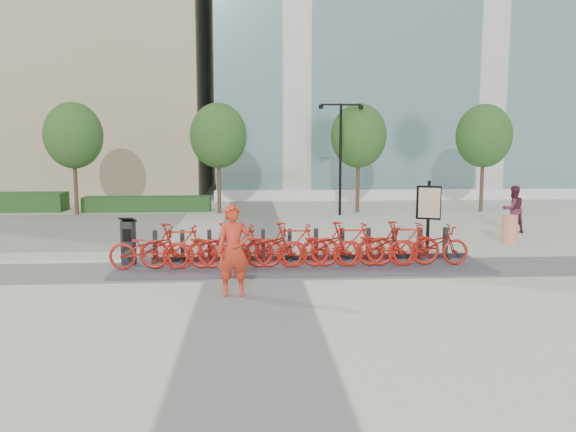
{
  "coord_description": "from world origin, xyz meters",
  "views": [
    {
      "loc": [
        -0.05,
        -14.11,
        3.2
      ],
      "look_at": [
        1.0,
        1.5,
        1.2
      ],
      "focal_mm": 35.0,
      "sensor_mm": 36.0,
      "label": 1
    }
  ],
  "objects": [
    {
      "name": "tree_0",
      "position": [
        -8.0,
        12.0,
        3.59
      ],
      "size": [
        2.6,
        2.6,
        5.1
      ],
      "color": "#452D23",
      "rests_on": "ground"
    },
    {
      "name": "dock_pad",
      "position": [
        1.3,
        0.3,
        0.04
      ],
      "size": [
        9.6,
        2.4,
        0.08
      ],
      "primitive_type": "cube",
      "color": "#46454E",
      "rests_on": "ground"
    },
    {
      "name": "dock_rail_posts",
      "position": [
        1.36,
        0.77,
        0.51
      ],
      "size": [
        8.02,
        0.5,
        0.85
      ],
      "primitive_type": null,
      "color": "black",
      "rests_on": "dock_pad"
    },
    {
      "name": "bike_7",
      "position": [
        2.44,
        -0.05,
        0.66
      ],
      "size": [
        1.93,
        0.55,
        1.16
      ],
      "primitive_type": "imported",
      "rotation": [
        0.0,
        0.0,
        1.57
      ],
      "color": "#A4180E",
      "rests_on": "dock_pad"
    },
    {
      "name": "bike_9",
      "position": [
        3.88,
        -0.05,
        0.66
      ],
      "size": [
        1.93,
        0.55,
        1.16
      ],
      "primitive_type": "imported",
      "rotation": [
        0.0,
        0.0,
        1.57
      ],
      "color": "#A4180E",
      "rests_on": "dock_pad"
    },
    {
      "name": "tree_2",
      "position": [
        5.0,
        12.0,
        3.59
      ],
      "size": [
        2.6,
        2.6,
        5.1
      ],
      "color": "#452D23",
      "rests_on": "ground"
    },
    {
      "name": "tree_3",
      "position": [
        11.0,
        12.0,
        3.59
      ],
      "size": [
        2.6,
        2.6,
        5.1
      ],
      "color": "#452D23",
      "rests_on": "ground"
    },
    {
      "name": "bike_4",
      "position": [
        0.28,
        -0.05,
        0.6
      ],
      "size": [
        1.99,
        0.7,
        1.05
      ],
      "primitive_type": "imported",
      "rotation": [
        0.0,
        0.0,
        1.57
      ],
      "color": "#A4180E",
      "rests_on": "dock_pad"
    },
    {
      "name": "bike_2",
      "position": [
        -1.16,
        -0.05,
        0.6
      ],
      "size": [
        1.99,
        0.7,
        1.05
      ],
      "primitive_type": "imported",
      "rotation": [
        0.0,
        0.0,
        1.57
      ],
      "color": "#A4180E",
      "rests_on": "dock_pad"
    },
    {
      "name": "bike_0",
      "position": [
        -2.6,
        -0.05,
        0.6
      ],
      "size": [
        1.99,
        0.7,
        1.05
      ],
      "primitive_type": "imported",
      "rotation": [
        0.0,
        0.0,
        1.57
      ],
      "color": "#A4180E",
      "rests_on": "dock_pad"
    },
    {
      "name": "bike_3",
      "position": [
        -0.44,
        -0.05,
        0.66
      ],
      "size": [
        1.93,
        0.55,
        1.16
      ],
      "primitive_type": "imported",
      "rotation": [
        0.0,
        0.0,
        1.57
      ],
      "color": "#A4180E",
      "rests_on": "dock_pad"
    },
    {
      "name": "bike_5",
      "position": [
        1.0,
        -0.05,
        0.66
      ],
      "size": [
        1.93,
        0.55,
        1.16
      ],
      "primitive_type": "imported",
      "rotation": [
        0.0,
        0.0,
        1.57
      ],
      "color": "#A4180E",
      "rests_on": "dock_pad"
    },
    {
      "name": "tree_1",
      "position": [
        -1.5,
        12.0,
        3.59
      ],
      "size": [
        2.6,
        2.6,
        5.1
      ],
      "color": "#452D23",
      "rests_on": "ground"
    },
    {
      "name": "worker_red",
      "position": [
        -0.41,
        -2.39,
        0.98
      ],
      "size": [
        0.74,
        0.52,
        1.95
      ],
      "primitive_type": "imported",
      "rotation": [
        0.0,
        0.0,
        0.07
      ],
      "color": "red",
      "rests_on": "ground"
    },
    {
      "name": "bike_1",
      "position": [
        -1.88,
        -0.05,
        0.66
      ],
      "size": [
        1.93,
        0.55,
        1.16
      ],
      "primitive_type": "imported",
      "rotation": [
        0.0,
        0.0,
        1.57
      ],
      "color": "#A4180E",
      "rests_on": "dock_pad"
    },
    {
      "name": "bike_8",
      "position": [
        3.16,
        -0.05,
        0.6
      ],
      "size": [
        1.99,
        0.7,
        1.05
      ],
      "primitive_type": "imported",
      "rotation": [
        0.0,
        0.0,
        1.57
      ],
      "color": "#A4180E",
      "rests_on": "dock_pad"
    },
    {
      "name": "pedestrian",
      "position": [
        9.47,
        5.52,
        0.86
      ],
      "size": [
        0.92,
        0.76,
        1.72
      ],
      "primitive_type": "imported",
      "rotation": [
        0.0,
        0.0,
        3.27
      ],
      "color": "#542130",
      "rests_on": "ground"
    },
    {
      "name": "hedge_b",
      "position": [
        -5.0,
        13.2,
        0.35
      ],
      "size": [
        6.0,
        1.2,
        0.7
      ],
      "primitive_type": "cube",
      "color": "#244E1F",
      "rests_on": "ground"
    },
    {
      "name": "bike_10",
      "position": [
        4.6,
        -0.05,
        0.6
      ],
      "size": [
        1.99,
        0.7,
        1.05
      ],
      "primitive_type": "imported",
      "rotation": [
        0.0,
        0.0,
        1.57
      ],
      "color": "#A4180E",
      "rests_on": "dock_pad"
    },
    {
      "name": "glass_building",
      "position": [
        14.0,
        26.0,
        12.0
      ],
      "size": [
        32.0,
        16.0,
        24.0
      ],
      "primitive_type": "cube",
      "color": "slate",
      "rests_on": "ground"
    },
    {
      "name": "construction_barrel",
      "position": [
        8.35,
        3.38,
        0.46
      ],
      "size": [
        0.62,
        0.62,
        0.93
      ],
      "primitive_type": "cylinder",
      "rotation": [
        0.0,
        0.0,
        -0.36
      ],
      "color": "#FF4400",
      "rests_on": "ground"
    },
    {
      "name": "map_sign",
      "position": [
        5.11,
        1.76,
        1.43
      ],
      "size": [
        0.69,
        0.37,
        2.16
      ],
      "rotation": [
        0.0,
        0.0,
        -0.41
      ],
      "color": "black",
      "rests_on": "ground"
    },
    {
      "name": "ground",
      "position": [
        0.0,
        0.0,
        0.0
      ],
      "size": [
        120.0,
        120.0,
        0.0
      ],
      "primitive_type": "plane",
      "color": "beige"
    },
    {
      "name": "bike_6",
      "position": [
        1.72,
        -0.05,
        0.6
      ],
      "size": [
        1.99,
        0.7,
        1.05
      ],
      "primitive_type": "imported",
      "rotation": [
        0.0,
        0.0,
        1.57
      ],
      "color": "#A4180E",
      "rests_on": "dock_pad"
    },
    {
      "name": "kiosk",
      "position": [
        -3.24,
        0.55,
        0.68
      ],
      "size": [
        0.43,
        0.38,
        1.26
      ],
      "rotation": [
        0.0,
        0.0,
        -0.16
      ],
      "color": "black",
      "rests_on": "dock_pad"
    },
    {
      "name": "streetlamp",
      "position": [
        4.0,
        11.0,
        3.13
      ],
      "size": [
        2.0,
        0.2,
        5.0
      ],
      "color": "black",
      "rests_on": "ground"
    }
  ]
}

